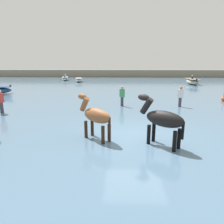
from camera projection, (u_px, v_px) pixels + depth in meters
ground_plane at (135, 142)px, 8.37m from camera, size 120.00×120.00×0.00m
water_surface at (127, 98)px, 18.04m from camera, size 90.00×90.00×0.25m
horse_lead_black at (162, 120)px, 7.12m from camera, size 1.65×1.46×2.04m
horse_trailing_chestnut at (96, 116)px, 7.76m from camera, size 1.57×1.42×1.96m
boat_near_port at (65, 79)px, 33.72m from camera, size 1.59×3.06×1.04m
boat_distant_west at (192, 81)px, 27.74m from camera, size 1.43×3.78×1.22m
boat_far_offshore at (79, 80)px, 31.17m from camera, size 1.52×2.86×0.57m
person_onlooker_left at (122, 97)px, 13.81m from camera, size 0.36×0.37×1.63m
person_spectator_far at (1, 103)px, 11.93m from camera, size 0.33×0.22×1.63m
person_onlooker_right at (180, 98)px, 13.61m from camera, size 0.37×0.36×1.63m
channel_buoy at (223, 99)px, 15.62m from camera, size 0.35×0.35×0.80m
far_shoreline at (123, 74)px, 41.70m from camera, size 80.00×2.40×1.69m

